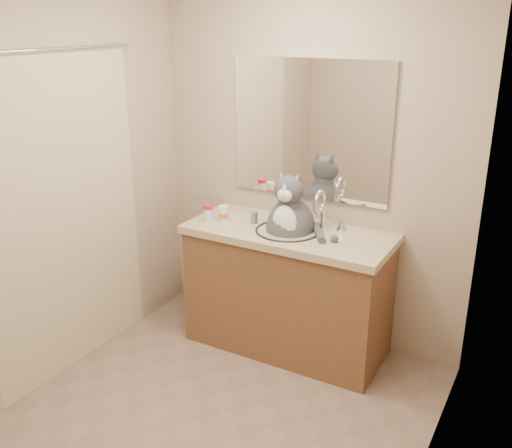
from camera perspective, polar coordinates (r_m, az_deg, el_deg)
The scene contains 8 objects.
room at distance 2.76m, azimuth -5.45°, elevation 0.11°, with size 2.22×2.52×2.42m.
vanity at distance 3.82m, azimuth 3.19°, elevation -6.31°, with size 1.34×0.59×1.12m.
mirror at distance 3.74m, azimuth 5.35°, elevation 9.34°, with size 1.10×0.02×0.90m, color white.
shower_curtain at distance 3.55m, azimuth -18.50°, elevation 0.83°, with size 0.02×1.30×1.93m.
cat at distance 3.65m, azimuth 3.43°, elevation -0.02°, with size 0.47×0.37×0.62m.
pill_bottle_redcap at distance 3.81m, azimuth -4.77°, elevation 1.10°, with size 0.08×0.08×0.11m.
pill_bottle_orange at distance 3.79m, azimuth -3.29°, elevation 0.98°, with size 0.07×0.07×0.11m.
grey_canister at distance 3.77m, azimuth -0.19°, elevation 0.67°, with size 0.06×0.06×0.08m.
Camera 1 is at (1.50, -2.12, 2.13)m, focal length 40.00 mm.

